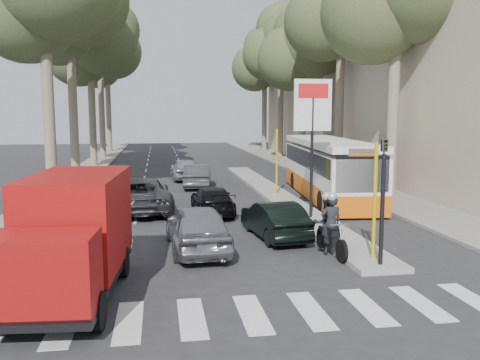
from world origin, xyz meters
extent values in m
plane|color=#28282B|center=(0.00, 0.00, 0.00)|extent=(120.00, 120.00, 0.00)
cube|color=gray|center=(8.60, 25.00, 0.06)|extent=(3.20, 70.00, 0.12)
cube|color=gray|center=(-8.00, 28.00, 0.06)|extent=(2.40, 64.00, 0.12)
cube|color=gray|center=(3.25, 11.00, 0.08)|extent=(1.50, 26.00, 0.16)
cube|color=#B7A88E|center=(15.50, 34.00, 8.00)|extent=(11.00, 20.00, 16.00)
cylinder|color=yellow|center=(3.25, -1.00, 1.75)|extent=(0.10, 0.10, 3.50)
cylinder|color=yellow|center=(3.25, 5.00, 1.75)|extent=(0.10, 0.10, 3.50)
cylinder|color=yellow|center=(3.25, 11.00, 1.75)|extent=(0.10, 0.10, 3.50)
cylinder|color=black|center=(3.25, 5.00, 2.60)|extent=(0.12, 0.12, 5.20)
cube|color=white|center=(3.25, 5.00, 4.60)|extent=(1.50, 0.10, 2.00)
cube|color=red|center=(3.25, 4.94, 5.15)|extent=(1.20, 0.02, 0.55)
cylinder|color=black|center=(3.25, -1.50, 1.60)|extent=(0.12, 0.12, 3.20)
imported|color=black|center=(3.25, -1.50, 3.10)|extent=(0.16, 0.41, 1.00)
cylinder|color=#6B604C|center=(-8.00, 12.00, 4.20)|extent=(0.56, 0.56, 8.40)
sphere|color=#404C2B|center=(-9.00, 12.60, 9.30)|extent=(5.20, 5.20, 5.20)
cylinder|color=#6B604C|center=(-8.10, 20.00, 4.48)|extent=(0.56, 0.56, 8.96)
sphere|color=#404C2B|center=(-9.10, 20.60, 9.92)|extent=(5.20, 5.20, 5.20)
sphere|color=#404C2B|center=(-7.20, 19.20, 11.20)|extent=(5.80, 5.80, 5.80)
cylinder|color=#6B604C|center=(-7.90, 28.00, 4.06)|extent=(0.56, 0.56, 8.12)
sphere|color=#404C2B|center=(-8.90, 28.60, 8.99)|extent=(5.20, 5.20, 5.20)
sphere|color=#404C2B|center=(-7.00, 27.20, 10.15)|extent=(5.80, 5.80, 5.80)
sphere|color=#404C2B|center=(-7.70, 29.10, 11.31)|extent=(4.80, 4.80, 4.80)
cylinder|color=#6B604C|center=(-8.00, 36.00, 4.76)|extent=(0.56, 0.56, 9.52)
sphere|color=#404C2B|center=(-9.00, 36.60, 10.54)|extent=(5.20, 5.20, 5.20)
sphere|color=#404C2B|center=(-7.10, 35.20, 11.90)|extent=(5.80, 5.80, 5.80)
sphere|color=#404C2B|center=(-7.80, 37.10, 13.26)|extent=(4.80, 4.80, 4.80)
cylinder|color=#6B604C|center=(-8.10, 44.00, 4.34)|extent=(0.56, 0.56, 8.68)
sphere|color=#404C2B|center=(-9.10, 44.60, 9.61)|extent=(5.20, 5.20, 5.20)
sphere|color=#404C2B|center=(-7.20, 43.20, 10.85)|extent=(5.80, 5.80, 5.80)
sphere|color=#404C2B|center=(-7.90, 45.10, 12.09)|extent=(4.80, 4.80, 4.80)
cylinder|color=#6B604C|center=(9.00, 10.00, 4.20)|extent=(0.56, 0.56, 8.40)
sphere|color=#404C2B|center=(8.00, 10.60, 9.30)|extent=(5.20, 5.20, 5.20)
cylinder|color=#6B604C|center=(9.10, 18.00, 4.62)|extent=(0.56, 0.56, 9.24)
sphere|color=#404C2B|center=(8.10, 18.60, 10.23)|extent=(5.20, 5.20, 5.20)
cylinder|color=#6B604C|center=(8.90, 26.00, 3.92)|extent=(0.56, 0.56, 7.84)
sphere|color=#404C2B|center=(7.90, 26.60, 8.68)|extent=(5.20, 5.20, 5.20)
sphere|color=#404C2B|center=(9.80, 25.20, 9.80)|extent=(5.80, 5.80, 5.80)
sphere|color=#404C2B|center=(9.10, 27.10, 10.92)|extent=(4.80, 4.80, 4.80)
cylinder|color=#6B604C|center=(9.00, 34.00, 4.48)|extent=(0.56, 0.56, 8.96)
sphere|color=#404C2B|center=(8.00, 34.60, 9.92)|extent=(5.20, 5.20, 5.20)
sphere|color=#404C2B|center=(9.90, 33.20, 11.20)|extent=(5.80, 5.80, 5.80)
sphere|color=#404C2B|center=(9.20, 35.10, 12.48)|extent=(4.80, 4.80, 4.80)
cylinder|color=#6B604C|center=(9.10, 42.00, 4.20)|extent=(0.56, 0.56, 8.40)
sphere|color=#404C2B|center=(8.10, 42.60, 9.30)|extent=(5.20, 5.20, 5.20)
sphere|color=#404C2B|center=(10.00, 41.20, 10.50)|extent=(5.80, 5.80, 5.80)
sphere|color=#404C2B|center=(9.30, 43.10, 11.70)|extent=(4.80, 4.80, 4.80)
imported|color=#9C9FA3|center=(-1.57, 1.30, 0.74)|extent=(1.99, 4.45, 1.49)
imported|color=black|center=(1.19, 2.54, 0.64)|extent=(1.80, 4.01, 1.28)
imported|color=#44454B|center=(-3.50, 8.05, 0.75)|extent=(2.75, 5.51, 1.50)
imported|color=black|center=(-0.50, 7.00, 0.59)|extent=(1.67, 4.08, 1.18)
imported|color=#AEB2B7|center=(-1.10, 18.59, 0.71)|extent=(1.84, 4.21, 1.41)
imported|color=#4B4C52|center=(-0.50, 15.00, 0.67)|extent=(1.92, 4.24, 1.35)
imported|color=black|center=(-4.09, 9.59, 0.68)|extent=(2.50, 4.89, 1.36)
cube|color=black|center=(-4.74, -2.50, 0.49)|extent=(2.38, 5.47, 0.22)
cylinder|color=black|center=(-5.77, -4.20, 0.40)|extent=(0.33, 0.82, 0.80)
cylinder|color=black|center=(-3.99, -4.34, 0.40)|extent=(0.33, 0.82, 0.80)
cylinder|color=black|center=(-5.49, -0.83, 0.40)|extent=(0.33, 0.82, 0.80)
cylinder|color=black|center=(-3.72, -0.98, 0.40)|extent=(0.33, 0.82, 0.80)
cube|color=maroon|center=(-4.90, -4.54, 1.29)|extent=(2.05, 1.40, 1.51)
cube|color=black|center=(-4.95, -5.11, 1.47)|extent=(1.78, 0.21, 0.80)
cube|color=maroon|center=(-4.68, -1.79, 1.73)|extent=(2.34, 3.89, 2.22)
cube|color=#E15F0C|center=(5.78, 10.36, 0.54)|extent=(3.48, 11.53, 0.89)
cube|color=white|center=(5.78, 10.36, 1.73)|extent=(3.48, 11.53, 1.48)
cube|color=black|center=(5.78, 10.36, 2.02)|extent=(3.46, 11.08, 0.84)
cube|color=white|center=(5.78, 10.36, 2.81)|extent=(3.48, 11.53, 0.30)
cube|color=black|center=(5.27, 4.74, 1.88)|extent=(2.17, 0.26, 1.48)
cube|color=#E15F0C|center=(5.27, 4.74, 2.74)|extent=(1.19, 0.17, 0.32)
cylinder|color=black|center=(4.34, 6.85, 0.44)|extent=(0.36, 0.97, 0.95)
cylinder|color=black|center=(6.56, 6.65, 0.44)|extent=(0.36, 0.97, 0.95)
cylinder|color=black|center=(4.98, 13.86, 0.44)|extent=(0.36, 0.97, 0.95)
cylinder|color=black|center=(7.20, 13.66, 0.44)|extent=(0.36, 0.97, 0.95)
cylinder|color=black|center=(2.44, -0.69, 0.34)|extent=(0.14, 0.69, 0.68)
cylinder|color=black|center=(2.36, 0.91, 0.34)|extent=(0.14, 0.69, 0.68)
cylinder|color=silver|center=(2.43, -0.61, 0.75)|extent=(0.08, 0.43, 0.86)
cube|color=black|center=(2.40, 0.16, 0.48)|extent=(0.27, 0.81, 0.32)
cube|color=black|center=(2.41, -0.05, 0.77)|extent=(0.34, 0.50, 0.24)
cube|color=black|center=(2.38, 0.49, 0.71)|extent=(0.33, 0.71, 0.13)
cylinder|color=silver|center=(2.43, -0.55, 1.09)|extent=(0.66, 0.07, 0.04)
imported|color=black|center=(2.40, 0.16, 0.95)|extent=(0.67, 0.46, 1.80)
imported|color=black|center=(2.38, 0.59, 0.90)|extent=(0.84, 0.49, 1.68)
sphere|color=#B2B2B7|center=(2.40, 0.11, 1.80)|extent=(0.30, 0.30, 0.30)
sphere|color=#B2B2B7|center=(2.38, 0.56, 1.73)|extent=(0.30, 0.30, 0.30)
imported|color=#3A3049|center=(8.91, 10.86, 0.95)|extent=(0.93, 1.08, 1.66)
imported|color=brown|center=(7.20, 9.67, 1.06)|extent=(1.32, 1.07, 1.88)
camera|label=1|loc=(-2.72, -14.26, 4.28)|focal=38.00mm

